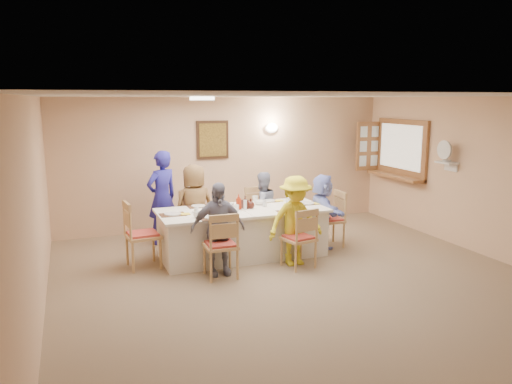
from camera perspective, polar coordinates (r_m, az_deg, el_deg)
name	(u,v)px	position (r m, az deg, el deg)	size (l,w,h in m)	color
ground	(307,286)	(6.81, 5.84, -10.66)	(7.00, 7.00, 0.00)	#76654B
room_walls	(309,174)	(6.42, 6.10, 2.04)	(7.00, 7.00, 7.00)	tan
wall_picture	(213,140)	(9.51, -4.98, 5.96)	(0.62, 0.05, 0.72)	#3B2414
wall_sconce	(272,128)	(9.87, 1.81, 7.33)	(0.26, 0.09, 0.18)	white
ceiling_light	(202,98)	(7.40, -6.18, 10.59)	(0.36, 0.36, 0.05)	white
serving_hatch	(402,149)	(10.14, 16.30, 4.73)	(0.06, 1.50, 1.15)	#905A34
hatch_sill	(395,176)	(10.14, 15.60, 1.77)	(0.30, 1.50, 0.05)	#905A34
shutter_door	(368,146)	(10.61, 12.71, 5.14)	(0.55, 0.04, 1.00)	#905A34
fan_shelf	(447,163)	(9.07, 20.97, 3.16)	(0.22, 0.36, 0.03)	white
desk_fan	(446,154)	(9.03, 20.89, 4.10)	(0.30, 0.30, 0.28)	#A5A5A8
dining_table	(242,233)	(7.92, -1.57, -4.65)	(2.63, 1.11, 0.76)	white
chair_back_left	(193,219)	(8.48, -7.19, -3.09)	(0.45, 0.45, 0.93)	#D8B46E
chair_back_right	(260,214)	(8.83, 0.41, -2.49)	(0.44, 0.44, 0.93)	#D8B46E
chair_front_left	(220,244)	(6.99, -4.08, -5.95)	(0.46, 0.46, 0.95)	#D8B46E
chair_front_right	(299,237)	(7.41, 4.88, -5.16)	(0.44, 0.44, 0.91)	#D8B46E
chair_left_end	(143,234)	(7.54, -12.80, -4.70)	(0.49, 0.49, 1.01)	#D8B46E
chair_right_end	(329,219)	(8.52, 8.35, -3.04)	(0.45, 0.45, 0.94)	#D8B46E
diner_back_left	(195,207)	(8.32, -7.03, -1.67)	(0.76, 0.56, 1.42)	brown
diner_back_right	(262,207)	(8.69, 0.70, -1.71)	(0.66, 0.56, 1.22)	#8086A4
diner_front_left	(218,229)	(7.05, -4.38, -4.22)	(0.79, 0.35, 1.33)	gray
diner_front_right	(295,221)	(7.46, 4.51, -3.31)	(0.90, 0.55, 1.35)	yellow
diner_right_end	(322,211)	(8.42, 7.60, -2.14)	(0.52, 1.19, 1.24)	#93A5F8
caregiver	(162,198)	(8.66, -10.68, -0.63)	(0.70, 0.60, 1.61)	#28259B
placemat_fl	(213,218)	(7.26, -4.97, -2.98)	(0.37, 0.28, 0.01)	#472B19
plate_fl	(213,217)	(7.26, -4.97, -2.90)	(0.25, 0.25, 0.02)	white
napkin_fl	(226,217)	(7.27, -3.50, -2.90)	(0.14, 0.14, 0.01)	yellow
placemat_fr	(288,211)	(7.67, 3.70, -2.24)	(0.33, 0.24, 0.01)	#472B19
plate_fr	(288,211)	(7.66, 3.70, -2.17)	(0.22, 0.22, 0.01)	white
napkin_fr	(300,211)	(7.69, 5.07, -2.16)	(0.14, 0.14, 0.01)	yellow
placemat_bl	(198,206)	(8.06, -6.60, -1.65)	(0.34, 0.25, 0.01)	#472B19
plate_bl	(198,206)	(8.05, -6.60, -1.58)	(0.23, 0.23, 0.01)	white
napkin_bl	(210,206)	(8.05, -5.27, -1.58)	(0.14, 0.14, 0.01)	yellow
placemat_br	(268,201)	(8.42, 1.34, -1.05)	(0.34, 0.25, 0.01)	#472B19
plate_br	(268,201)	(8.42, 1.34, -0.99)	(0.25, 0.25, 0.02)	white
napkin_br	(279,201)	(8.44, 2.60, -0.98)	(0.13, 0.13, 0.01)	yellow
placemat_le	(173,215)	(7.55, -9.50, -2.56)	(0.38, 0.28, 0.01)	#472B19
plate_le	(173,214)	(7.55, -9.50, -2.49)	(0.25, 0.25, 0.02)	white
napkin_le	(185,214)	(7.54, -8.08, -2.49)	(0.14, 0.14, 0.01)	yellow
placemat_re	(306,204)	(8.25, 5.79, -1.34)	(0.35, 0.26, 0.01)	#472B19
plate_re	(306,203)	(8.25, 5.79, -1.27)	(0.25, 0.25, 0.02)	white
napkin_re	(318,203)	(8.29, 7.06, -1.27)	(0.15, 0.15, 0.01)	yellow
teacup_a	(197,215)	(7.30, -6.74, -2.63)	(0.12, 0.12, 0.08)	white
teacup_b	(255,199)	(8.42, -0.10, -0.75)	(0.11, 0.11, 0.09)	white
bowl_a	(230,212)	(7.49, -2.96, -2.34)	(0.24, 0.24, 0.06)	white
bowl_b	(260,203)	(8.17, 0.46, -1.21)	(0.26, 0.26, 0.06)	white
condiment_ketchup	(239,202)	(7.79, -2.00, -1.12)	(0.12, 0.12, 0.24)	#A8280E
condiment_brown	(245,202)	(7.85, -1.26, -1.18)	(0.10, 0.10, 0.20)	#3F1710
condiment_malt	(251,203)	(7.86, -0.61, -1.32)	(0.16, 0.16, 0.16)	#3F1710
drinking_glass	(232,206)	(7.82, -2.74, -1.58)	(0.06, 0.06, 0.09)	silver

